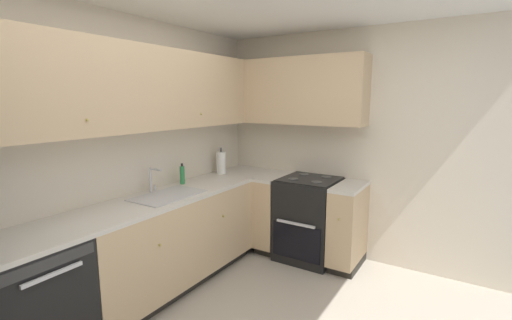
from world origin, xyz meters
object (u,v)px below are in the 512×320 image
(oven_range, at_px, (309,218))
(paper_towel_roll, at_px, (221,163))
(soap_bottle, at_px, (182,175))
(dishwasher, at_px, (32,306))

(oven_range, distance_m, paper_towel_roll, 1.21)
(soap_bottle, xyz_separation_m, paper_towel_roll, (0.64, -0.02, 0.03))
(oven_range, bearing_deg, soap_bottle, 130.82)
(soap_bottle, bearing_deg, oven_range, -49.18)
(dishwasher, height_order, soap_bottle, soap_bottle)
(dishwasher, xyz_separation_m, paper_towel_roll, (2.26, 0.16, 0.60))
(dishwasher, xyz_separation_m, soap_bottle, (1.62, 0.18, 0.57))
(oven_range, bearing_deg, dishwasher, 161.09)
(paper_towel_roll, bearing_deg, soap_bottle, 178.20)
(soap_bottle, height_order, paper_towel_roll, paper_towel_roll)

